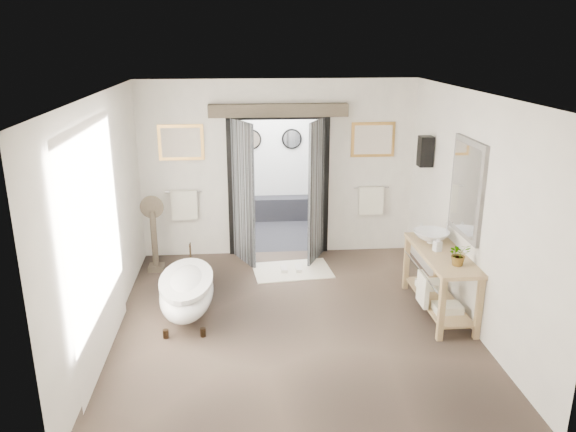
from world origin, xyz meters
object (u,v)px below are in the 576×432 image
at_px(vanity, 438,277).
at_px(basin, 431,237).
at_px(rug, 292,270).
at_px(clawfoot_tub, 187,291).

height_order(vanity, basin, basin).
height_order(vanity, rug, vanity).
bearing_deg(vanity, clawfoot_tub, 177.53).
bearing_deg(basin, clawfoot_tub, 177.80).
relative_size(vanity, basin, 3.30).
relative_size(clawfoot_tub, vanity, 0.96).
relative_size(vanity, rug, 1.33).
height_order(rug, basin, basin).
bearing_deg(clawfoot_tub, rug, 42.68).
bearing_deg(rug, vanity, -40.43).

